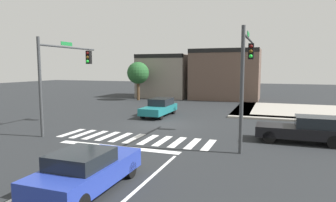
{
  "coord_description": "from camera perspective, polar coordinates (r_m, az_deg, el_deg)",
  "views": [
    {
      "loc": [
        7.52,
        -19.74,
        4.07
      ],
      "look_at": [
        0.09,
        1.02,
        1.59
      ],
      "focal_mm": 31.98,
      "sensor_mm": 36.0,
      "label": 1
    }
  ],
  "objects": [
    {
      "name": "ground_plane",
      "position": [
        21.52,
        -1.14,
        -4.49
      ],
      "size": [
        120.0,
        120.0,
        0.0
      ],
      "primitive_type": "plane",
      "color": "#232628"
    },
    {
      "name": "crosswalk_near",
      "position": [
        17.48,
        -6.43,
        -7.08
      ],
      "size": [
        9.12,
        2.4,
        0.01
      ],
      "color": "silver",
      "rests_on": "ground_plane"
    },
    {
      "name": "lane_markings",
      "position": [
        11.24,
        -17.1,
        -15.1
      ],
      "size": [
        6.8,
        18.75,
        0.01
      ],
      "color": "white",
      "rests_on": "ground_plane"
    },
    {
      "name": "bike_detector_marking",
      "position": [
        13.04,
        -9.73,
        -11.86
      ],
      "size": [
        0.92,
        0.92,
        0.01
      ],
      "color": "yellow",
      "rests_on": "ground_plane"
    },
    {
      "name": "curb_corner_northeast",
      "position": [
        29.45,
        21.4,
        -1.83
      ],
      "size": [
        10.0,
        10.6,
        0.15
      ],
      "color": "#9E998E",
      "rests_on": "ground_plane"
    },
    {
      "name": "storefront_row",
      "position": [
        39.92,
        5.38,
        4.94
      ],
      "size": [
        15.74,
        6.63,
        6.35
      ],
      "color": "gray",
      "rests_on": "ground_plane"
    },
    {
      "name": "traffic_signal_southeast",
      "position": [
        16.34,
        14.75,
        6.65
      ],
      "size": [
        0.32,
        5.61,
        5.98
      ],
      "rotation": [
        0.0,
        0.0,
        1.57
      ],
      "color": "#383A3D",
      "rests_on": "ground_plane"
    },
    {
      "name": "traffic_signal_southwest",
      "position": [
        20.47,
        -19.21,
        6.0
      ],
      "size": [
        0.32,
        5.64,
        5.83
      ],
      "rotation": [
        0.0,
        0.0,
        1.57
      ],
      "color": "#383A3D",
      "rests_on": "ground_plane"
    },
    {
      "name": "car_black",
      "position": [
        17.86,
        24.54,
        -4.93
      ],
      "size": [
        4.56,
        1.8,
        1.47
      ],
      "rotation": [
        0.0,
        0.0,
        3.14
      ],
      "color": "black",
      "rests_on": "ground_plane"
    },
    {
      "name": "car_blue",
      "position": [
        10.45,
        -15.29,
        -12.6
      ],
      "size": [
        1.85,
        4.41,
        1.41
      ],
      "rotation": [
        0.0,
        0.0,
        1.57
      ],
      "color": "#23389E",
      "rests_on": "ground_plane"
    },
    {
      "name": "car_teal",
      "position": [
        25.17,
        -1.63,
        -1.19
      ],
      "size": [
        1.75,
        4.61,
        1.45
      ],
      "rotation": [
        0.0,
        0.0,
        -1.57
      ],
      "color": "#196B70",
      "rests_on": "ground_plane"
    },
    {
      "name": "roadside_tree",
      "position": [
        37.36,
        -5.72,
        5.3
      ],
      "size": [
        2.71,
        2.71,
        4.76
      ],
      "color": "#4C3823",
      "rests_on": "ground_plane"
    }
  ]
}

